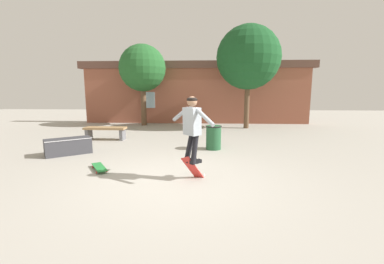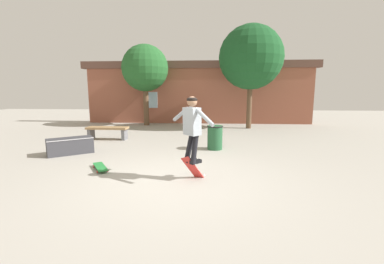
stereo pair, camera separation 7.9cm
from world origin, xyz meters
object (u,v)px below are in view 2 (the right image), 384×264
at_px(park_bench, 108,130).
at_px(skateboard_flipping, 194,170).
at_px(tree_left, 145,68).
at_px(skateboard_resting, 100,167).
at_px(tree_right, 251,58).
at_px(skate_ledge, 70,146).
at_px(skater, 192,124).
at_px(trash_bin, 215,137).

bearing_deg(park_bench, skateboard_flipping, -49.10).
height_order(tree_left, skateboard_resting, tree_left).
bearing_deg(tree_left, skateboard_flipping, -69.74).
height_order(tree_right, skateboard_resting, tree_right).
bearing_deg(skate_ledge, skateboard_resting, -80.27).
xyz_separation_m(tree_right, skater, (-2.31, -7.65, -2.24)).
relative_size(park_bench, trash_bin, 2.05).
relative_size(skate_ledge, skateboard_flipping, 1.91).
distance_m(trash_bin, skateboard_flipping, 2.85).
bearing_deg(skater, park_bench, 86.22).
bearing_deg(skateboard_resting, tree_right, 113.77).
bearing_deg(skate_ledge, tree_left, 46.95).
bearing_deg(skateboard_flipping, tree_left, 76.18).
xyz_separation_m(park_bench, skateboard_resting, (1.31, -3.74, -0.28)).
bearing_deg(skater, trash_bin, 35.89).
relative_size(park_bench, skate_ledge, 1.20).
bearing_deg(trash_bin, skateboard_flipping, -100.05).
bearing_deg(skateboard_flipping, tree_right, 39.27).
distance_m(park_bench, skateboard_resting, 3.97).
relative_size(park_bench, skateboard_flipping, 2.29).
relative_size(skater, skateboard_resting, 1.78).
distance_m(tree_left, park_bench, 4.98).
relative_size(park_bench, skateboard_resting, 2.01).
height_order(tree_right, tree_left, tree_right).
distance_m(tree_left, skateboard_flipping, 9.37).
xyz_separation_m(skater, skateboard_resting, (-2.23, 0.52, -1.11)).
bearing_deg(tree_left, trash_bin, -57.23).
relative_size(trash_bin, skateboard_flipping, 1.12).
height_order(skate_ledge, skater, skater).
bearing_deg(tree_right, trash_bin, -110.32).
bearing_deg(trash_bin, skate_ledge, -168.14).
bearing_deg(skate_ledge, park_bench, 47.81).
relative_size(tree_left, park_bench, 2.72).
bearing_deg(park_bench, tree_left, 83.84).
relative_size(skate_ledge, skater, 0.94).
relative_size(tree_left, skateboard_resting, 5.46).
height_order(tree_right, skater, tree_right).
bearing_deg(park_bench, skate_ledge, -94.82).
xyz_separation_m(skate_ledge, trash_bin, (4.29, 0.90, 0.16)).
height_order(trash_bin, skater, skater).
bearing_deg(skater, skate_ledge, 108.87).
bearing_deg(tree_right, tree_left, 171.56).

